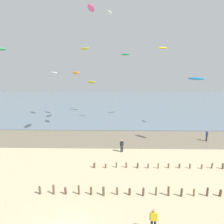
{
  "coord_description": "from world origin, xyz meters",
  "views": [
    {
      "loc": [
        3.56,
        -11.18,
        10.67
      ],
      "look_at": [
        3.1,
        10.98,
        6.2
      ],
      "focal_mm": 32.51,
      "sensor_mm": 36.0,
      "label": 1
    }
  ],
  "objects_px": {
    "person_left_flank": "(154,220)",
    "person_right_flank": "(207,135)",
    "kite_aloft_0": "(125,54)",
    "kite_aloft_3": "(109,13)",
    "kite_aloft_7": "(85,49)",
    "kite_aloft_8": "(76,73)",
    "kite_aloft_9": "(91,8)",
    "kite_aloft_4": "(163,48)",
    "kite_aloft_11": "(92,82)",
    "kite_aloft_1": "(196,79)",
    "person_by_waterline": "(122,145)",
    "kite_aloft_5": "(54,73)"
  },
  "relations": [
    {
      "from": "person_left_flank",
      "to": "person_right_flank",
      "type": "distance_m",
      "value": 21.73
    },
    {
      "from": "kite_aloft_3",
      "to": "kite_aloft_4",
      "type": "distance_m",
      "value": 14.24
    },
    {
      "from": "person_right_flank",
      "to": "kite_aloft_9",
      "type": "distance_m",
      "value": 25.52
    },
    {
      "from": "kite_aloft_0",
      "to": "kite_aloft_11",
      "type": "bearing_deg",
      "value": -28.99
    },
    {
      "from": "kite_aloft_0",
      "to": "kite_aloft_3",
      "type": "relative_size",
      "value": 0.66
    },
    {
      "from": "kite_aloft_9",
      "to": "kite_aloft_7",
      "type": "bearing_deg",
      "value": 8.08
    },
    {
      "from": "kite_aloft_0",
      "to": "kite_aloft_3",
      "type": "xyz_separation_m",
      "value": [
        -3.05,
        -3.17,
        6.97
      ]
    },
    {
      "from": "person_left_flank",
      "to": "kite_aloft_7",
      "type": "height_order",
      "value": "kite_aloft_7"
    },
    {
      "from": "kite_aloft_7",
      "to": "kite_aloft_8",
      "type": "distance_m",
      "value": 9.1
    },
    {
      "from": "kite_aloft_3",
      "to": "kite_aloft_0",
      "type": "bearing_deg",
      "value": -41.37
    },
    {
      "from": "kite_aloft_1",
      "to": "kite_aloft_9",
      "type": "height_order",
      "value": "kite_aloft_9"
    },
    {
      "from": "kite_aloft_9",
      "to": "kite_aloft_5",
      "type": "bearing_deg",
      "value": 28.76
    },
    {
      "from": "kite_aloft_4",
      "to": "kite_aloft_5",
      "type": "relative_size",
      "value": 0.83
    },
    {
      "from": "kite_aloft_4",
      "to": "kite_aloft_5",
      "type": "bearing_deg",
      "value": -36.24
    },
    {
      "from": "kite_aloft_0",
      "to": "kite_aloft_7",
      "type": "relative_size",
      "value": 0.64
    },
    {
      "from": "kite_aloft_3",
      "to": "kite_aloft_8",
      "type": "bearing_deg",
      "value": 102.5
    },
    {
      "from": "kite_aloft_8",
      "to": "kite_aloft_9",
      "type": "height_order",
      "value": "kite_aloft_9"
    },
    {
      "from": "kite_aloft_8",
      "to": "kite_aloft_9",
      "type": "bearing_deg",
      "value": 176.32
    },
    {
      "from": "kite_aloft_0",
      "to": "kite_aloft_8",
      "type": "distance_m",
      "value": 10.81
    },
    {
      "from": "kite_aloft_7",
      "to": "kite_aloft_8",
      "type": "height_order",
      "value": "kite_aloft_7"
    },
    {
      "from": "person_by_waterline",
      "to": "kite_aloft_0",
      "type": "distance_m",
      "value": 21.14
    },
    {
      "from": "kite_aloft_8",
      "to": "kite_aloft_9",
      "type": "distance_m",
      "value": 12.28
    },
    {
      "from": "person_left_flank",
      "to": "kite_aloft_9",
      "type": "height_order",
      "value": "kite_aloft_9"
    },
    {
      "from": "person_by_waterline",
      "to": "kite_aloft_11",
      "type": "bearing_deg",
      "value": 104.68
    },
    {
      "from": "kite_aloft_7",
      "to": "kite_aloft_11",
      "type": "height_order",
      "value": "kite_aloft_7"
    },
    {
      "from": "person_left_flank",
      "to": "kite_aloft_7",
      "type": "distance_m",
      "value": 37.87
    },
    {
      "from": "kite_aloft_1",
      "to": "kite_aloft_3",
      "type": "distance_m",
      "value": 19.8
    },
    {
      "from": "kite_aloft_1",
      "to": "kite_aloft_8",
      "type": "relative_size",
      "value": 0.85
    },
    {
      "from": "person_right_flank",
      "to": "kite_aloft_4",
      "type": "bearing_deg",
      "value": 104.43
    },
    {
      "from": "person_left_flank",
      "to": "kite_aloft_1",
      "type": "height_order",
      "value": "kite_aloft_1"
    },
    {
      "from": "person_by_waterline",
      "to": "person_right_flank",
      "type": "bearing_deg",
      "value": 19.02
    },
    {
      "from": "person_by_waterline",
      "to": "kite_aloft_8",
      "type": "xyz_separation_m",
      "value": [
        -8.26,
        12.33,
        9.45
      ]
    },
    {
      "from": "kite_aloft_0",
      "to": "kite_aloft_5",
      "type": "xyz_separation_m",
      "value": [
        -16.19,
        4.92,
        -3.71
      ]
    },
    {
      "from": "kite_aloft_0",
      "to": "kite_aloft_9",
      "type": "bearing_deg",
      "value": 88.92
    },
    {
      "from": "kite_aloft_4",
      "to": "kite_aloft_8",
      "type": "relative_size",
      "value": 0.93
    },
    {
      "from": "person_by_waterline",
      "to": "kite_aloft_7",
      "type": "bearing_deg",
      "value": 111.08
    },
    {
      "from": "kite_aloft_0",
      "to": "kite_aloft_7",
      "type": "bearing_deg",
      "value": 2.9
    },
    {
      "from": "kite_aloft_3",
      "to": "kite_aloft_8",
      "type": "height_order",
      "value": "kite_aloft_3"
    },
    {
      "from": "person_by_waterline",
      "to": "kite_aloft_0",
      "type": "height_order",
      "value": "kite_aloft_0"
    },
    {
      "from": "person_left_flank",
      "to": "kite_aloft_4",
      "type": "distance_m",
      "value": 37.83
    },
    {
      "from": "kite_aloft_1",
      "to": "kite_aloft_4",
      "type": "distance_m",
      "value": 18.41
    },
    {
      "from": "kite_aloft_0",
      "to": "kite_aloft_11",
      "type": "distance_m",
      "value": 14.65
    },
    {
      "from": "person_left_flank",
      "to": "kite_aloft_9",
      "type": "relative_size",
      "value": 0.55
    },
    {
      "from": "person_left_flank",
      "to": "kite_aloft_8",
      "type": "height_order",
      "value": "kite_aloft_8"
    },
    {
      "from": "person_left_flank",
      "to": "kite_aloft_0",
      "type": "bearing_deg",
      "value": 91.45
    },
    {
      "from": "kite_aloft_9",
      "to": "kite_aloft_1",
      "type": "bearing_deg",
      "value": -102.45
    },
    {
      "from": "person_right_flank",
      "to": "kite_aloft_9",
      "type": "height_order",
      "value": "kite_aloft_9"
    },
    {
      "from": "kite_aloft_4",
      "to": "kite_aloft_11",
      "type": "distance_m",
      "value": 19.42
    },
    {
      "from": "kite_aloft_1",
      "to": "kite_aloft_7",
      "type": "xyz_separation_m",
      "value": [
        -17.94,
        17.03,
        5.8
      ]
    },
    {
      "from": "kite_aloft_0",
      "to": "kite_aloft_3",
      "type": "height_order",
      "value": "kite_aloft_3"
    }
  ]
}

